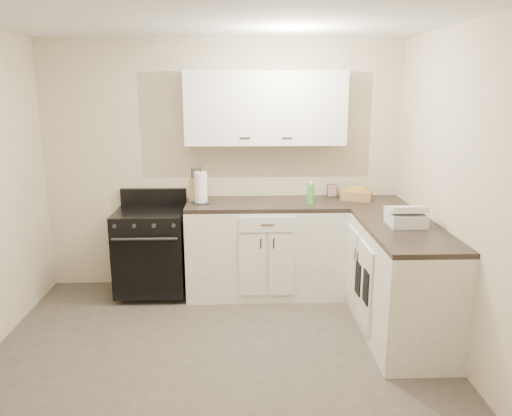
{
  "coord_description": "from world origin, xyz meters",
  "views": [
    {
      "loc": [
        0.17,
        -3.25,
        2.04
      ],
      "look_at": [
        0.31,
        0.85,
        1.04
      ],
      "focal_mm": 35.0,
      "sensor_mm": 36.0,
      "label": 1
    }
  ],
  "objects_px": {
    "paper_towel": "(201,188)",
    "wicker_basket": "(356,195)",
    "stove": "(151,251)",
    "countertop_grill": "(406,219)",
    "knife_block": "(195,189)"
  },
  "relations": [
    {
      "from": "paper_towel",
      "to": "wicker_basket",
      "type": "height_order",
      "value": "paper_towel"
    },
    {
      "from": "stove",
      "to": "wicker_basket",
      "type": "distance_m",
      "value": 2.11
    },
    {
      "from": "stove",
      "to": "wicker_basket",
      "type": "xyz_separation_m",
      "value": [
        2.05,
        0.09,
        0.53
      ]
    },
    {
      "from": "wicker_basket",
      "to": "stove",
      "type": "bearing_deg",
      "value": -177.4
    },
    {
      "from": "stove",
      "to": "paper_towel",
      "type": "xyz_separation_m",
      "value": [
        0.5,
        0.02,
        0.63
      ]
    },
    {
      "from": "wicker_basket",
      "to": "countertop_grill",
      "type": "bearing_deg",
      "value": -78.9
    },
    {
      "from": "paper_towel",
      "to": "stove",
      "type": "bearing_deg",
      "value": -177.85
    },
    {
      "from": "paper_towel",
      "to": "countertop_grill",
      "type": "height_order",
      "value": "paper_towel"
    },
    {
      "from": "paper_towel",
      "to": "wicker_basket",
      "type": "xyz_separation_m",
      "value": [
        1.54,
        0.07,
        -0.1
      ]
    },
    {
      "from": "stove",
      "to": "paper_towel",
      "type": "bearing_deg",
      "value": 2.15
    },
    {
      "from": "knife_block",
      "to": "wicker_basket",
      "type": "height_order",
      "value": "knife_block"
    },
    {
      "from": "stove",
      "to": "knife_block",
      "type": "distance_m",
      "value": 0.75
    },
    {
      "from": "countertop_grill",
      "to": "stove",
      "type": "bearing_deg",
      "value": 158.7
    },
    {
      "from": "knife_block",
      "to": "paper_towel",
      "type": "bearing_deg",
      "value": -48.4
    },
    {
      "from": "stove",
      "to": "paper_towel",
      "type": "distance_m",
      "value": 0.81
    }
  ]
}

